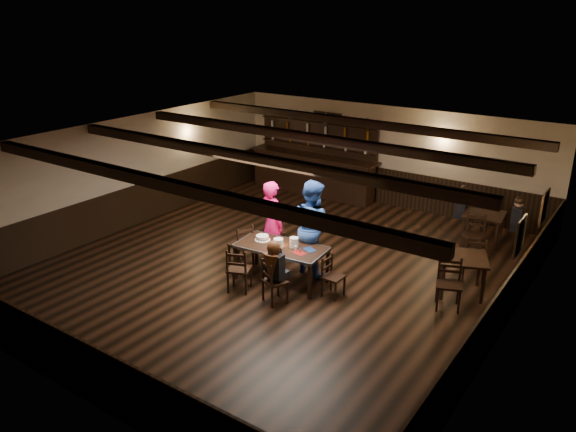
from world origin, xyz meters
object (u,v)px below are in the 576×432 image
Objects in this scene: chair_near_left at (238,267)px; woman_pink at (272,223)px; man_blue at (312,227)px; bar_counter at (314,168)px; chair_near_right at (271,279)px; cake at (262,238)px; dining_table at (281,249)px.

woman_pink reaches higher than chair_near_left.
bar_counter reaches higher than man_blue.
bar_counter is (-2.10, 6.04, 0.20)m from chair_near_left.
bar_counter reaches higher than chair_near_right.
man_blue reaches higher than chair_near_left.
bar_counter is at bearing 109.14° from chair_near_left.
woman_pink is at bearing 105.82° from cake.
chair_near_right is at bearing -45.40° from cake.
chair_near_right is at bearing 0.92° from chair_near_left.
man_blue is at bearing 69.55° from dining_table.
cake is 0.08× the size of bar_counter.
cake is (-0.08, 0.88, 0.27)m from chair_near_left.
chair_near_right is 1.62m from man_blue.
chair_near_left is at bearing 80.01° from man_blue.
dining_table is 0.89m from woman_pink.
woman_pink reaches higher than chair_near_right.
chair_near_right is 0.21× the size of bar_counter.
dining_table is at bearing 161.39° from woman_pink.
bar_counter is at bearing 111.35° from cake.
chair_near_right reaches higher than dining_table.
woman_pink is 4.97m from bar_counter.
chair_near_right is 1.79m from woman_pink.
cake is at bearing 55.08° from man_blue.
bar_counter is at bearing -45.19° from man_blue.
bar_counter is at bearing 115.75° from dining_table.
woman_pink is 0.45× the size of bar_counter.
chair_near_left is 0.49× the size of woman_pink.
dining_table is 5.84× the size of cake.
chair_near_right is at bearing -66.08° from dining_table.
chair_near_right is at bearing 149.01° from woman_pink.
cake is (-0.86, 0.87, 0.30)m from chair_near_right.
man_blue is 6.18× the size of cake.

